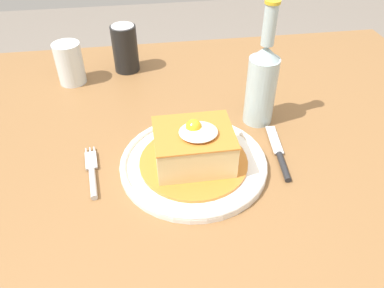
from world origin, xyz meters
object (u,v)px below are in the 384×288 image
object	(u,v)px
knife	(281,158)
drinking_glass	(70,66)
main_plate	(194,163)
soda_can	(125,48)
beer_bottle_clear	(262,81)
fork	(92,175)

from	to	relation	value
knife	drinking_glass	distance (m)	0.57
main_plate	knife	distance (m)	0.17
soda_can	beer_bottle_clear	world-z (taller)	beer_bottle_clear
knife	soda_can	size ratio (longest dim) A/B	1.34
drinking_glass	knife	bearing A→B (deg)	-41.03
main_plate	drinking_glass	bearing A→B (deg)	125.30
knife	main_plate	bearing A→B (deg)	176.97
fork	beer_bottle_clear	world-z (taller)	beer_bottle_clear
fork	knife	bearing A→B (deg)	-1.06
soda_can	drinking_glass	xyz separation A→B (m)	(-0.14, -0.05, -0.02)
soda_can	fork	bearing A→B (deg)	-99.93
soda_can	drinking_glass	distance (m)	0.15
knife	fork	bearing A→B (deg)	178.94
fork	soda_can	bearing A→B (deg)	80.07
soda_can	beer_bottle_clear	bearing A→B (deg)	-44.63
main_plate	drinking_glass	xyz separation A→B (m)	(-0.26, 0.37, 0.04)
fork	soda_can	size ratio (longest dim) A/B	1.14
fork	drinking_glass	size ratio (longest dim) A/B	1.35
fork	knife	distance (m)	0.36
drinking_glass	main_plate	bearing A→B (deg)	-54.70
fork	drinking_glass	xyz separation A→B (m)	(-0.07, 0.37, 0.04)
soda_can	knife	bearing A→B (deg)	-55.30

